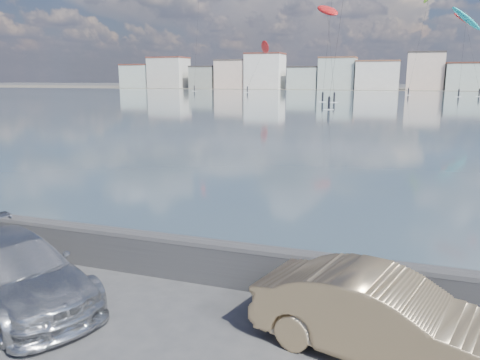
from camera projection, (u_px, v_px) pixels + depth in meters
The scene contains 11 objects.
ground at pixel (118, 336), 8.64m from camera, with size 700.00×700.00×0.00m, color #333335.
bay_water at pixel (380, 101), 93.01m from camera, with size 500.00×177.00×0.00m, color #30474F.
far_shore_strip at pixel (394, 89), 193.05m from camera, with size 500.00×60.00×0.00m, color #4C473D.
seawall at pixel (182, 255), 11.01m from camera, with size 400.00×0.36×1.08m.
far_buildings at pixel (398, 74), 178.42m from camera, with size 240.79×13.26×14.60m.
car_silver at pixel (14, 271), 9.77m from camera, with size 1.99×4.91×1.42m, color #B4B6BB.
car_champagne at pixel (383, 317), 7.86m from camera, with size 1.55×4.44×1.46m, color tan.
kitesurfer_0 at pixel (327, 11), 92.62m from camera, with size 7.31×12.22×19.84m.
kitesurfer_10 at pixel (466, 19), 116.28m from camera, with size 9.01×10.10×22.14m.
kitesurfer_11 at pixel (265, 48), 158.69m from camera, with size 5.37×20.31×17.43m.
kitesurfer_13 at pixel (466, 23), 120.69m from camera, with size 8.35×10.69×21.38m.
Camera 1 is at (4.72, -6.64, 4.68)m, focal length 35.00 mm.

